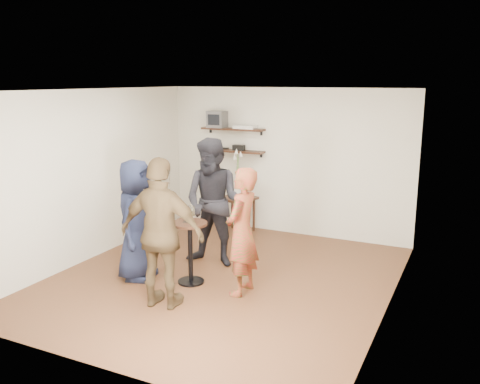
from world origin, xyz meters
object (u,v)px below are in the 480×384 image
crt_monitor (217,119)px  drinks_table (190,244)px  person_navy (136,220)px  person_brown (162,234)px  person_plaid (242,232)px  side_table (238,203)px  person_dark (214,203)px  dvd_deck (245,127)px  radio (239,148)px

crt_monitor → drinks_table: crt_monitor is taller
person_navy → person_brown: 1.04m
person_plaid → person_brown: person_brown is taller
crt_monitor → side_table: (0.55, -0.29, -1.46)m
side_table → person_brown: bearing=-80.8°
person_brown → person_navy: bearing=-42.0°
crt_monitor → person_navy: (0.22, -2.83, -1.17)m
person_brown → person_dark: bearing=-91.1°
side_table → person_dark: size_ratio=0.35×
person_navy → dvd_deck: bearing=-18.8°
side_table → person_navy: 2.57m
person_brown → radio: bearing=-85.5°
person_plaid → person_dark: 1.14m
drinks_table → person_plaid: person_plaid is taller
person_plaid → person_navy: bearing=-84.0°
radio → side_table: (0.12, -0.29, -0.96)m
crt_monitor → drinks_table: 3.20m
radio → person_dark: (0.50, -1.89, -0.56)m
person_brown → crt_monitor: bearing=-78.7°
crt_monitor → person_navy: 3.07m
person_brown → person_plaid: bearing=-137.9°
radio → person_plaid: bearing=-63.6°
crt_monitor → drinks_table: bearing=-69.8°
side_table → person_plaid: person_plaid is taller
side_table → drinks_table: drinks_table is taller
dvd_deck → side_table: dvd_deck is taller
crt_monitor → person_brown: 3.76m
radio → person_navy: bearing=-94.3°
person_brown → side_table: bearing=-86.6°
drinks_table → side_table: bearing=100.3°
person_plaid → person_dark: size_ratio=0.87×
dvd_deck → drinks_table: dvd_deck is taller
crt_monitor → person_plaid: 3.41m
crt_monitor → side_table: 1.59m
person_navy → radio: bearing=-16.1°
person_dark → person_brown: person_dark is taller
dvd_deck → radio: size_ratio=1.82×
side_table → person_dark: person_dark is taller
person_plaid → drinks_table: bearing=-90.0°
drinks_table → person_navy: bearing=-168.1°
radio → side_table: radio is taller
drinks_table → person_plaid: (0.78, -0.00, 0.28)m
radio → person_brown: 3.55m
drinks_table → person_brown: (0.08, -0.77, 0.37)m
side_table → drinks_table: size_ratio=0.78×
side_table → person_plaid: 2.68m
person_plaid → person_dark: (-0.83, 0.78, 0.12)m
person_plaid → person_navy: 1.55m
dvd_deck → side_table: (-0.02, -0.29, -1.34)m
crt_monitor → dvd_deck: 0.58m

